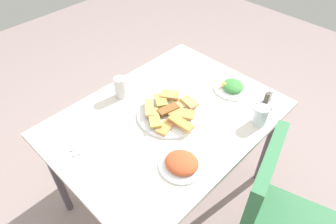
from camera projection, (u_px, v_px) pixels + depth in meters
name	position (u px, v px, depth m)	size (l,w,h in m)	color
ground_plane	(167.00, 192.00, 2.08)	(6.00, 6.00, 0.00)	gray
dining_table	(167.00, 127.00, 1.64)	(1.18, 0.87, 0.72)	silver
dining_chair	(276.00, 216.00, 1.40)	(0.52, 0.52, 0.91)	#347547
pide_platter	(170.00, 112.00, 1.59)	(0.34, 0.35, 0.05)	white
salad_plate_greens	(233.00, 87.00, 1.74)	(0.22, 0.22, 0.05)	white
salad_plate_rice	(182.00, 163.00, 1.35)	(0.21, 0.21, 0.05)	white
soda_can	(121.00, 87.00, 1.67)	(0.07, 0.07, 0.12)	silver
drinking_glass	(260.00, 115.00, 1.52)	(0.07, 0.07, 0.10)	silver
paper_napkin	(90.00, 144.00, 1.45)	(0.14, 0.14, 0.00)	white
fork	(87.00, 141.00, 1.46)	(0.18, 0.01, 0.01)	silver
spoon	(92.00, 145.00, 1.44)	(0.19, 0.01, 0.01)	silver
condiment_caddy	(267.00, 99.00, 1.65)	(0.11, 0.11, 0.08)	#B2B2B7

